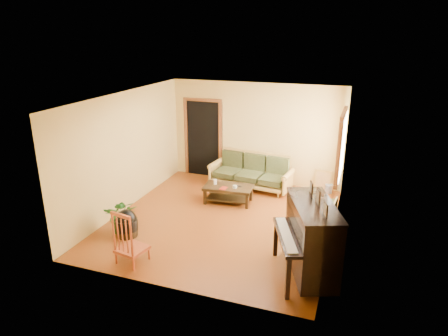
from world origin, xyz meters
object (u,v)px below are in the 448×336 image
at_px(armchair, 317,217).
at_px(sofa, 250,172).
at_px(piano, 311,240).
at_px(red_chair, 131,236).
at_px(footstool, 127,226).
at_px(ceramic_crock, 329,189).
at_px(coffee_table, 228,194).
at_px(potted_plant, 122,215).

bearing_deg(armchair, sofa, 139.43).
bearing_deg(piano, red_chair, 170.97).
bearing_deg(piano, footstool, 156.68).
height_order(piano, red_chair, piano).
bearing_deg(ceramic_crock, sofa, -170.62).
relative_size(coffee_table, armchair, 1.50).
bearing_deg(red_chair, ceramic_crock, 67.02).
bearing_deg(sofa, ceramic_crock, 15.84).
bearing_deg(sofa, piano, -53.19).
distance_m(sofa, armchair, 2.70).
bearing_deg(coffee_table, ceramic_crock, 32.34).
bearing_deg(coffee_table, piano, -46.50).
bearing_deg(ceramic_crock, coffee_table, -147.66).
relative_size(coffee_table, red_chair, 1.12).
bearing_deg(footstool, coffee_table, 58.49).
distance_m(armchair, ceramic_crock, 2.24).
bearing_deg(coffee_table, red_chair, -104.04).
bearing_deg(piano, coffee_table, 112.48).
bearing_deg(coffee_table, potted_plant, -125.98).
relative_size(ceramic_crock, potted_plant, 0.31).
bearing_deg(potted_plant, armchair, 18.38).
height_order(sofa, coffee_table, sofa).
bearing_deg(sofa, potted_plant, -112.64).
xyz_separation_m(coffee_table, armchair, (2.14, -0.86, 0.17)).
distance_m(piano, red_chair, 3.01).
height_order(piano, footstool, piano).
xyz_separation_m(sofa, red_chair, (-0.97, -4.00, 0.05)).
bearing_deg(coffee_table, footstool, -121.51).
bearing_deg(piano, sofa, 99.32).
xyz_separation_m(coffee_table, red_chair, (-0.74, -2.95, 0.29)).
relative_size(sofa, piano, 1.43).
bearing_deg(armchair, coffee_table, 162.55).
xyz_separation_m(coffee_table, piano, (2.21, -2.33, 0.43)).
relative_size(sofa, footstool, 4.80).
xyz_separation_m(red_chair, ceramic_crock, (2.89, 4.32, -0.38)).
bearing_deg(armchair, red_chair, -139.55).
xyz_separation_m(sofa, coffee_table, (-0.23, -1.05, -0.24)).
distance_m(red_chair, potted_plant, 1.18).
height_order(armchair, potted_plant, armchair).
bearing_deg(sofa, coffee_table, -96.06).
height_order(coffee_table, red_chair, red_chair).
relative_size(piano, ceramic_crock, 6.45).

